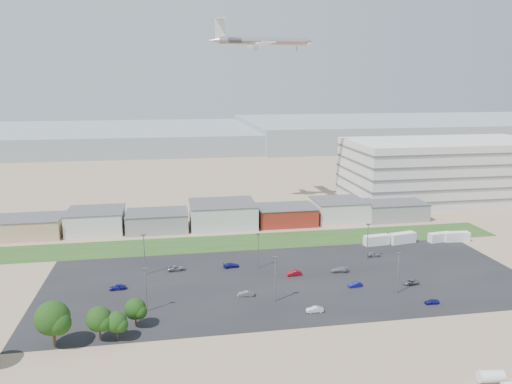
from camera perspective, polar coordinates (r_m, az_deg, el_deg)
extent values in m
plane|color=#987D61|center=(108.15, 3.66, -14.15)|extent=(700.00, 700.00, 0.00)
cube|color=black|center=(126.93, 3.74, -9.99)|extent=(120.00, 50.00, 0.01)
cube|color=#26491B|center=(155.45, -0.86, -5.70)|extent=(160.00, 16.00, 0.02)
cube|color=silver|center=(223.18, 20.71, 2.36)|extent=(80.00, 40.00, 25.00)
imported|color=#595B5E|center=(129.57, 17.25, -9.82)|extent=(3.98, 1.97, 1.08)
imported|color=navy|center=(124.74, 11.27, -10.34)|extent=(3.67, 1.70, 1.16)
imported|color=navy|center=(120.39, 19.46, -11.72)|extent=(3.26, 1.37, 1.10)
imported|color=#A5A5AA|center=(117.55, -1.16, -11.53)|extent=(3.92, 1.79, 1.25)
imported|color=navy|center=(125.33, -15.55, -10.42)|extent=(3.94, 1.77, 1.31)
imported|color=navy|center=(134.65, -2.86, -8.36)|extent=(4.40, 2.17, 1.23)
imported|color=maroon|center=(129.46, 4.36, -9.24)|extent=(3.96, 1.72, 1.27)
imported|color=#A5A5AA|center=(146.42, 13.32, -6.94)|extent=(3.82, 1.72, 1.27)
imported|color=#A5A5AA|center=(134.04, -9.11, -8.59)|extent=(4.80, 2.58, 1.28)
imported|color=#A5A5AA|center=(133.12, 9.46, -8.75)|extent=(4.70, 2.37, 1.31)
imported|color=silver|center=(110.80, 6.74, -13.19)|extent=(3.75, 1.41, 1.22)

